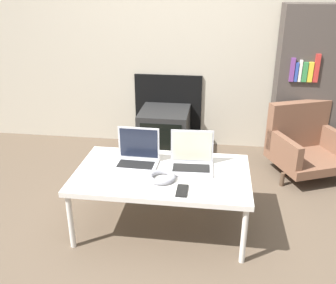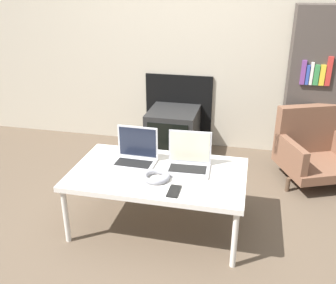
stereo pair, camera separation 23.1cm
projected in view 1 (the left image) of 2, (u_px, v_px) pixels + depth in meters
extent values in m
plane|color=brown|center=(155.00, 254.00, 2.43)|extent=(14.00, 14.00, 0.00)
cube|color=#B7AD99|center=(186.00, 18.00, 3.61)|extent=(7.00, 0.06, 2.60)
cube|color=black|center=(168.00, 110.00, 3.96)|extent=(0.70, 0.03, 0.75)
cube|color=silver|center=(162.00, 174.00, 2.55)|extent=(1.18, 0.71, 0.04)
cylinder|color=silver|center=(71.00, 221.00, 2.42)|extent=(0.04, 0.04, 0.40)
cylinder|color=silver|center=(244.00, 235.00, 2.28)|extent=(0.04, 0.04, 0.40)
cylinder|color=silver|center=(100.00, 175.00, 2.99)|extent=(0.04, 0.04, 0.40)
cylinder|color=silver|center=(240.00, 185.00, 2.85)|extent=(0.04, 0.04, 0.40)
cube|color=silver|center=(136.00, 166.00, 2.61)|extent=(0.30, 0.23, 0.02)
cube|color=black|center=(136.00, 164.00, 2.61)|extent=(0.26, 0.13, 0.00)
cube|color=silver|center=(139.00, 143.00, 2.66)|extent=(0.30, 0.02, 0.24)
cube|color=black|center=(139.00, 143.00, 2.66)|extent=(0.27, 0.01, 0.21)
cube|color=#B2B2B7|center=(191.00, 169.00, 2.57)|extent=(0.31, 0.24, 0.02)
cube|color=black|center=(191.00, 168.00, 2.56)|extent=(0.26, 0.14, 0.00)
cube|color=#B2B2B7|center=(192.00, 146.00, 2.62)|extent=(0.30, 0.02, 0.24)
cube|color=beige|center=(192.00, 146.00, 2.61)|extent=(0.27, 0.02, 0.21)
torus|color=gray|center=(162.00, 177.00, 2.44)|extent=(0.19, 0.19, 0.03)
cube|color=black|center=(182.00, 191.00, 2.31)|extent=(0.07, 0.15, 0.01)
cube|color=black|center=(165.00, 132.00, 3.78)|extent=(0.48, 0.51, 0.45)
cube|color=black|center=(161.00, 142.00, 3.55)|extent=(0.39, 0.01, 0.35)
cube|color=brown|center=(308.00, 159.00, 3.34)|extent=(0.75, 0.73, 0.08)
cube|color=brown|center=(298.00, 124.00, 3.44)|extent=(0.58, 0.32, 0.43)
cube|color=brown|center=(284.00, 148.00, 3.22)|extent=(0.25, 0.47, 0.20)
cube|color=brown|center=(336.00, 142.00, 3.35)|extent=(0.25, 0.47, 0.20)
cylinder|color=#4C3828|center=(282.00, 179.00, 3.21)|extent=(0.04, 0.04, 0.12)
cylinder|color=#4C3828|center=(276.00, 157.00, 3.61)|extent=(0.04, 0.04, 0.12)
cylinder|color=#4C3828|center=(328.00, 160.00, 3.55)|extent=(0.04, 0.04, 0.12)
cube|color=#3F3833|center=(315.00, 86.00, 3.50)|extent=(0.72, 0.30, 1.45)
cube|color=#6B387F|center=(292.00, 70.00, 3.32)|extent=(0.04, 0.02, 0.21)
cube|color=#2D479E|center=(296.00, 72.00, 3.32)|extent=(0.03, 0.02, 0.17)
cube|color=silver|center=(300.00, 71.00, 3.31)|extent=(0.02, 0.02, 0.19)
cube|color=#337F42|center=(305.00, 72.00, 3.31)|extent=(0.04, 0.02, 0.17)
cube|color=gold|center=(310.00, 72.00, 3.31)|extent=(0.04, 0.02, 0.18)
cube|color=#B22D28|center=(317.00, 68.00, 3.28)|extent=(0.04, 0.02, 0.25)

